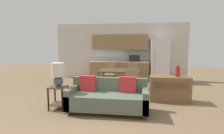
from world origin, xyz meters
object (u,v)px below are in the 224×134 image
object	(u,v)px
side_table	(58,94)
dining_chair_far_left	(110,73)
couch	(108,98)
table_lamp	(58,73)
refrigerator	(159,60)
dining_chair_far_right	(133,73)
credenza	(170,89)
dining_table	(119,71)
dining_chair_near_right	(132,81)
vase	(178,71)

from	to	relation	value
side_table	dining_chair_far_left	world-z (taller)	dining_chair_far_left
couch	table_lamp	distance (m)	1.40
refrigerator	dining_chair_far_right	bearing A→B (deg)	-141.02
credenza	dining_chair_far_left	bearing A→B (deg)	135.34
refrigerator	dining_table	size ratio (longest dim) A/B	1.30
dining_chair_far_right	dining_chair_near_right	xyz separation A→B (m)	(0.01, -1.73, 0.00)
refrigerator	dining_chair_far_right	size ratio (longest dim) A/B	2.12
dining_chair_far_left	vase	bearing A→B (deg)	-38.78
vase	dining_chair_far_right	world-z (taller)	vase
vase	dining_chair_far_left	xyz separation A→B (m)	(-2.27, 2.03, -0.39)
credenza	dining_chair_near_right	distance (m)	1.17
dining_table	couch	world-z (taller)	couch
credenza	dining_chair_near_right	world-z (taller)	dining_chair_near_right
refrigerator	dining_table	bearing A→B (deg)	-131.87
dining_table	dining_chair_far_left	distance (m)	1.01
side_table	credenza	size ratio (longest dim) A/B	0.52
couch	dining_chair_far_right	xyz separation A→B (m)	(0.54, 3.07, 0.16)
credenza	dining_chair_near_right	xyz separation A→B (m)	(-1.11, 0.33, 0.13)
dining_table	dining_chair_near_right	distance (m)	0.98
dining_chair_far_left	dining_chair_far_right	distance (m)	0.94
vase	dining_chair_far_left	bearing A→B (deg)	138.24
refrigerator	dining_chair_near_right	bearing A→B (deg)	-113.70
side_table	vase	world-z (taller)	vase
side_table	dining_chair_far_right	xyz separation A→B (m)	(1.82, 3.11, 0.11)
side_table	dining_chair_far_right	bearing A→B (deg)	59.61
refrigerator	table_lamp	distance (m)	5.07
couch	refrigerator	bearing A→B (deg)	66.82
dining_chair_near_right	side_table	bearing A→B (deg)	29.05
dining_chair_far_right	dining_chair_near_right	size ratio (longest dim) A/B	1.00
dining_chair_near_right	credenza	bearing A→B (deg)	155.65
table_lamp	dining_chair_near_right	size ratio (longest dim) A/B	0.67
credenza	dining_chair_near_right	size ratio (longest dim) A/B	1.25
vase	dining_chair_near_right	distance (m)	1.41
side_table	dining_chair_near_right	bearing A→B (deg)	36.97
side_table	dining_chair_far_right	world-z (taller)	dining_chair_far_right
vase	credenza	bearing A→B (deg)	-176.97
table_lamp	dining_chair_near_right	world-z (taller)	table_lamp
refrigerator	vase	size ratio (longest dim) A/B	5.91
refrigerator	dining_chair_far_left	bearing A→B (deg)	-155.29
couch	dining_chair_far_left	size ratio (longest dim) A/B	2.13
couch	vase	size ratio (longest dim) A/B	5.95
table_lamp	refrigerator	bearing A→B (deg)	53.82
vase	table_lamp	bearing A→B (deg)	-160.91
couch	table_lamp	xyz separation A→B (m)	(-1.26, -0.06, 0.60)
side_table	dining_chair_far_right	size ratio (longest dim) A/B	0.65
couch	dining_chair_far_right	bearing A→B (deg)	80.10
side_table	vase	xyz separation A→B (m)	(3.15, 1.06, 0.49)
refrigerator	table_lamp	bearing A→B (deg)	-126.18
refrigerator	dining_table	xyz separation A→B (m)	(-1.66, -1.86, -0.28)
couch	dining_table	bearing A→B (deg)	88.35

